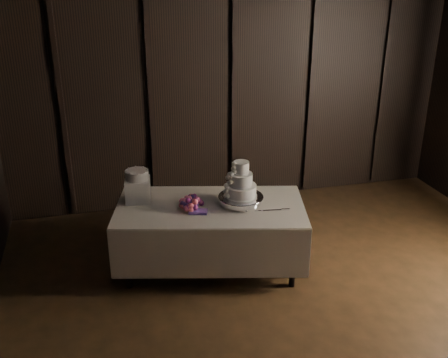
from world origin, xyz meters
TOP-DOWN VIEW (x-y plane):
  - room at (0.00, 0.00)m, footprint 6.08×7.08m
  - display_table at (-0.72, 1.77)m, footprint 2.18×1.48m
  - cake_stand at (-0.39, 1.72)m, footprint 0.64×0.64m
  - wedding_cake at (-0.42, 1.71)m, footprint 0.37×0.33m
  - bouquet at (-0.92, 1.75)m, footprint 0.41×0.48m
  - box_pedestal at (-1.44, 2.08)m, footprint 0.29×0.29m
  - small_cake at (-1.44, 2.08)m, footprint 0.31×0.31m
  - cake_knife at (-0.16, 1.50)m, footprint 0.37×0.08m

SIDE VIEW (x-z plane):
  - display_table at x=-0.72m, z-range 0.04..0.80m
  - cake_knife at x=-0.16m, z-range 0.76..0.77m
  - cake_stand at x=-0.39m, z-range 0.76..0.85m
  - bouquet at x=-0.92m, z-range 0.73..0.92m
  - box_pedestal at x=-1.44m, z-range 0.76..1.01m
  - wedding_cake at x=-0.42m, z-range 0.81..1.20m
  - small_cake at x=-1.44m, z-range 1.01..1.11m
  - room at x=0.00m, z-range -0.04..3.04m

